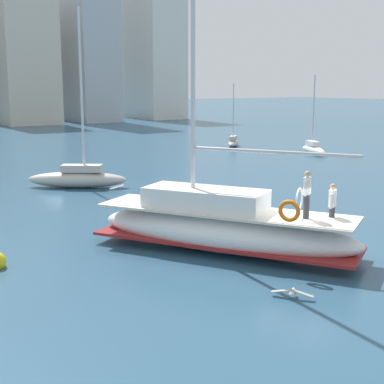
{
  "coord_description": "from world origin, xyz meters",
  "views": [
    {
      "loc": [
        -13.38,
        -13.06,
        5.72
      ],
      "look_at": [
        -1.98,
        3.86,
        1.8
      ],
      "focal_mm": 51.64,
      "sensor_mm": 36.0,
      "label": 1
    }
  ],
  "objects_px": {
    "moored_sloop_near": "(78,177)",
    "moored_cutter_left": "(313,148)",
    "seagull": "(292,292)",
    "moored_catamaran": "(233,142)",
    "main_sailboat": "(222,226)"
  },
  "relations": [
    {
      "from": "main_sailboat",
      "to": "seagull",
      "type": "distance_m",
      "value": 4.83
    },
    {
      "from": "main_sailboat",
      "to": "moored_cutter_left",
      "type": "xyz_separation_m",
      "value": [
        23.56,
        18.23,
        -0.41
      ]
    },
    {
      "from": "main_sailboat",
      "to": "seagull",
      "type": "xyz_separation_m",
      "value": [
        -1.08,
        -4.65,
        -0.74
      ]
    },
    {
      "from": "moored_sloop_near",
      "to": "seagull",
      "type": "height_order",
      "value": "moored_sloop_near"
    },
    {
      "from": "main_sailboat",
      "to": "moored_catamaran",
      "type": "xyz_separation_m",
      "value": [
        21.66,
        26.89,
        -0.45
      ]
    },
    {
      "from": "main_sailboat",
      "to": "moored_cutter_left",
      "type": "relative_size",
      "value": 1.87
    },
    {
      "from": "moored_sloop_near",
      "to": "main_sailboat",
      "type": "bearing_deg",
      "value": -92.42
    },
    {
      "from": "moored_sloop_near",
      "to": "moored_catamaran",
      "type": "relative_size",
      "value": 1.67
    },
    {
      "from": "moored_cutter_left",
      "to": "moored_catamaran",
      "type": "bearing_deg",
      "value": 102.38
    },
    {
      "from": "main_sailboat",
      "to": "moored_sloop_near",
      "type": "xyz_separation_m",
      "value": [
        0.61,
        14.49,
        -0.27
      ]
    },
    {
      "from": "moored_sloop_near",
      "to": "moored_cutter_left",
      "type": "bearing_deg",
      "value": 9.26
    },
    {
      "from": "main_sailboat",
      "to": "seagull",
      "type": "bearing_deg",
      "value": -103.07
    },
    {
      "from": "moored_catamaran",
      "to": "moored_cutter_left",
      "type": "xyz_separation_m",
      "value": [
        1.9,
        -8.66,
        0.04
      ]
    },
    {
      "from": "moored_cutter_left",
      "to": "seagull",
      "type": "distance_m",
      "value": 33.62
    },
    {
      "from": "moored_cutter_left",
      "to": "seagull",
      "type": "relative_size",
      "value": 6.43
    }
  ]
}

